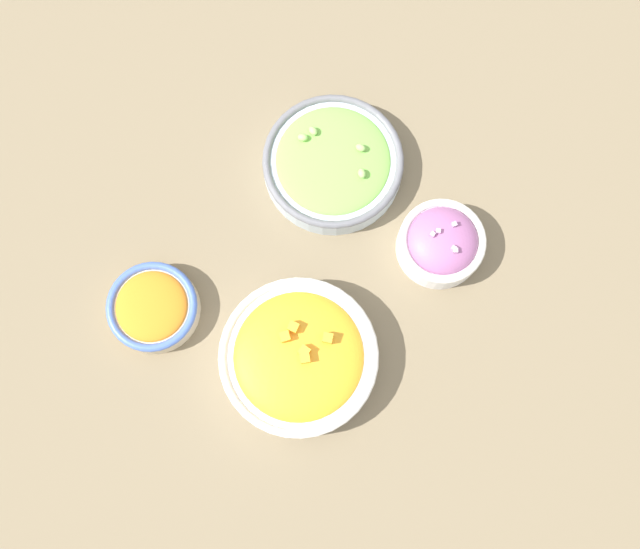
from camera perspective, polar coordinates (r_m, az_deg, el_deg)
The scene contains 5 objects.
ground_plane at distance 1.08m, azimuth 0.00°, elevation -0.33°, with size 3.00×3.00×0.00m, color #75664C.
bowl_red_onion at distance 1.08m, azimuth 9.68°, elevation 2.52°, with size 0.13×0.13×0.07m.
bowl_squash at distance 1.03m, azimuth -1.70°, elevation -6.62°, with size 0.23×0.23×0.08m.
bowl_lettuce at distance 1.11m, azimuth 1.05°, elevation 8.90°, with size 0.22×0.22×0.06m.
bowl_carrots at distance 1.08m, azimuth -13.22°, elevation -2.57°, with size 0.13×0.13×0.04m.
Camera 1 is at (-0.16, -0.15, 1.06)m, focal length 40.00 mm.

